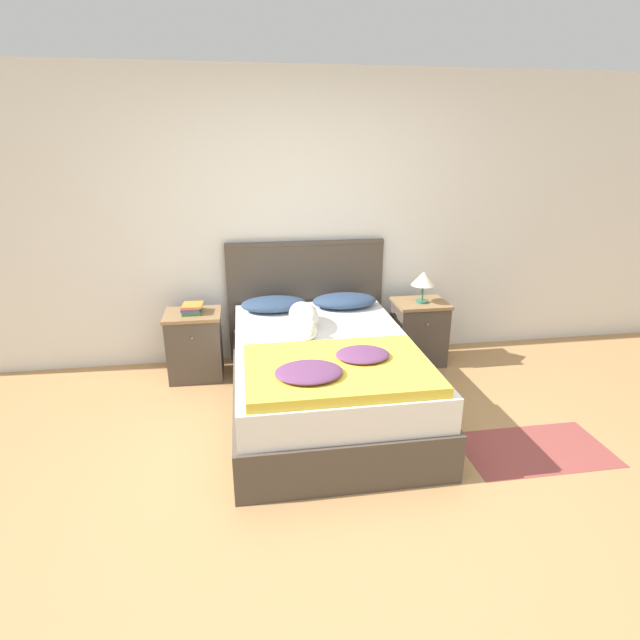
% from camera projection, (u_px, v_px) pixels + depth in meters
% --- Properties ---
extents(ground_plane, '(16.00, 16.00, 0.00)m').
position_uv_depth(ground_plane, '(354.00, 495.00, 2.93)').
color(ground_plane, tan).
extents(wall_back, '(9.00, 0.06, 2.55)m').
position_uv_depth(wall_back, '(305.00, 222.00, 4.48)').
color(wall_back, white).
rests_on(wall_back, ground_plane).
extents(bed, '(1.36, 2.04, 0.56)m').
position_uv_depth(bed, '(324.00, 377.00, 3.78)').
color(bed, '#4C4238').
rests_on(bed, ground_plane).
extents(headboard, '(1.44, 0.06, 1.12)m').
position_uv_depth(headboard, '(306.00, 298.00, 4.64)').
color(headboard, '#4C4238').
rests_on(headboard, ground_plane).
extents(nightstand_left, '(0.47, 0.40, 0.59)m').
position_uv_depth(nightstand_left, '(195.00, 345.00, 4.31)').
color(nightstand_left, '#4C4238').
rests_on(nightstand_left, ground_plane).
extents(nightstand_right, '(0.47, 0.40, 0.59)m').
position_uv_depth(nightstand_right, '(419.00, 332.00, 4.61)').
color(nightstand_right, '#4C4238').
rests_on(nightstand_right, ground_plane).
extents(pillow_left, '(0.57, 0.35, 0.12)m').
position_uv_depth(pillow_left, '(274.00, 304.00, 4.35)').
color(pillow_left, navy).
rests_on(pillow_left, bed).
extents(pillow_right, '(0.57, 0.35, 0.12)m').
position_uv_depth(pillow_right, '(345.00, 301.00, 4.44)').
color(pillow_right, navy).
rests_on(pillow_right, bed).
extents(quilt, '(1.18, 0.85, 0.12)m').
position_uv_depth(quilt, '(337.00, 368.00, 3.15)').
color(quilt, yellow).
rests_on(quilt, bed).
extents(dog, '(0.23, 0.70, 0.18)m').
position_uv_depth(dog, '(304.00, 317.00, 3.94)').
color(dog, silver).
rests_on(dog, bed).
extents(book_stack, '(0.18, 0.21, 0.08)m').
position_uv_depth(book_stack, '(192.00, 308.00, 4.21)').
color(book_stack, '#337547').
rests_on(book_stack, nightstand_left).
extents(table_lamp, '(0.21, 0.21, 0.28)m').
position_uv_depth(table_lamp, '(423.00, 280.00, 4.42)').
color(table_lamp, '#336B4C').
rests_on(table_lamp, nightstand_right).
extents(rug, '(0.98, 0.55, 0.00)m').
position_uv_depth(rug, '(535.00, 449.00, 3.35)').
color(rug, '#93423D').
rests_on(rug, ground_plane).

